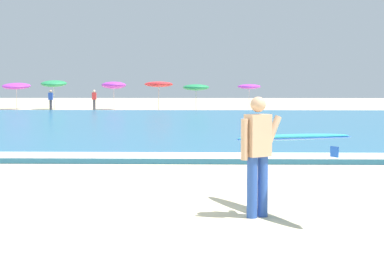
{
  "coord_description": "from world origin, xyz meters",
  "views": [
    {
      "loc": [
        1.96,
        -8.78,
        1.88
      ],
      "look_at": [
        1.69,
        1.91,
        1.1
      ],
      "focal_mm": 53.99,
      "sensor_mm": 36.0,
      "label": 1
    }
  ],
  "objects_px": {
    "beach_umbrella_2": "(114,85)",
    "beach_umbrella_0": "(16,86)",
    "beach_umbrella_3": "(159,84)",
    "beach_umbrella_5": "(249,87)",
    "beach_umbrella_1": "(54,84)",
    "surfer_with_board": "(272,145)",
    "beach_umbrella_4": "(196,87)",
    "beachgoer_near_row_left": "(51,100)",
    "beachgoer_near_row_mid": "(94,99)"
  },
  "relations": [
    {
      "from": "beach_umbrella_2",
      "to": "beach_umbrella_0",
      "type": "bearing_deg",
      "value": 179.31
    },
    {
      "from": "beach_umbrella_0",
      "to": "beach_umbrella_3",
      "type": "height_order",
      "value": "beach_umbrella_3"
    },
    {
      "from": "beach_umbrella_5",
      "to": "beach_umbrella_1",
      "type": "bearing_deg",
      "value": 172.14
    },
    {
      "from": "surfer_with_board",
      "to": "beach_umbrella_0",
      "type": "height_order",
      "value": "beach_umbrella_0"
    },
    {
      "from": "beach_umbrella_1",
      "to": "beach_umbrella_3",
      "type": "height_order",
      "value": "beach_umbrella_1"
    },
    {
      "from": "beach_umbrella_1",
      "to": "beach_umbrella_0",
      "type": "bearing_deg",
      "value": -179.43
    },
    {
      "from": "beach_umbrella_0",
      "to": "beach_umbrella_4",
      "type": "xyz_separation_m",
      "value": [
        14.54,
        -2.59,
        -0.09
      ]
    },
    {
      "from": "beachgoer_near_row_left",
      "to": "beach_umbrella_2",
      "type": "bearing_deg",
      "value": 40.58
    },
    {
      "from": "beach_umbrella_2",
      "to": "beach_umbrella_3",
      "type": "height_order",
      "value": "beach_umbrella_3"
    },
    {
      "from": "beach_umbrella_3",
      "to": "beachgoer_near_row_mid",
      "type": "height_order",
      "value": "beach_umbrella_3"
    },
    {
      "from": "beach_umbrella_2",
      "to": "beach_umbrella_4",
      "type": "relative_size",
      "value": 1.12
    },
    {
      "from": "beach_umbrella_0",
      "to": "beachgoer_near_row_left",
      "type": "bearing_deg",
      "value": -44.15
    },
    {
      "from": "beachgoer_near_row_mid",
      "to": "beach_umbrella_4",
      "type": "bearing_deg",
      "value": -1.86
    },
    {
      "from": "surfer_with_board",
      "to": "beachgoer_near_row_mid",
      "type": "distance_m",
      "value": 36.81
    },
    {
      "from": "beach_umbrella_0",
      "to": "beachgoer_near_row_left",
      "type": "xyz_separation_m",
      "value": [
        3.76,
        -3.65,
        -1.02
      ]
    },
    {
      "from": "beach_umbrella_0",
      "to": "beach_umbrella_3",
      "type": "bearing_deg",
      "value": -11.23
    },
    {
      "from": "surfer_with_board",
      "to": "beachgoer_near_row_left",
      "type": "height_order",
      "value": "surfer_with_board"
    },
    {
      "from": "surfer_with_board",
      "to": "beach_umbrella_1",
      "type": "distance_m",
      "value": 40.18
    },
    {
      "from": "beach_umbrella_0",
      "to": "beachgoer_near_row_left",
      "type": "distance_m",
      "value": 5.33
    },
    {
      "from": "beach_umbrella_5",
      "to": "beach_umbrella_2",
      "type": "bearing_deg",
      "value": 169.28
    },
    {
      "from": "beach_umbrella_4",
      "to": "beach_umbrella_5",
      "type": "bearing_deg",
      "value": 6.63
    },
    {
      "from": "beach_umbrella_2",
      "to": "beach_umbrella_5",
      "type": "xyz_separation_m",
      "value": [
        10.68,
        -2.02,
        -0.11
      ]
    },
    {
      "from": "beach_umbrella_5",
      "to": "beachgoer_near_row_left",
      "type": "distance_m",
      "value": 14.93
    },
    {
      "from": "surfer_with_board",
      "to": "beach_umbrella_0",
      "type": "xyz_separation_m",
      "value": [
        -16.28,
        37.89,
        0.83
      ]
    },
    {
      "from": "beach_umbrella_3",
      "to": "beachgoer_near_row_left",
      "type": "relative_size",
      "value": 1.42
    },
    {
      "from": "surfer_with_board",
      "to": "beach_umbrella_4",
      "type": "relative_size",
      "value": 1.19
    },
    {
      "from": "beachgoer_near_row_left",
      "to": "beach_umbrella_0",
      "type": "bearing_deg",
      "value": 135.85
    },
    {
      "from": "beach_umbrella_5",
      "to": "beachgoer_near_row_mid",
      "type": "height_order",
      "value": "beach_umbrella_5"
    },
    {
      "from": "beach_umbrella_2",
      "to": "beach_umbrella_4",
      "type": "distance_m",
      "value": 7.09
    },
    {
      "from": "beach_umbrella_0",
      "to": "beachgoer_near_row_left",
      "type": "relative_size",
      "value": 1.45
    },
    {
      "from": "beach_umbrella_1",
      "to": "beach_umbrella_3",
      "type": "xyz_separation_m",
      "value": [
        8.66,
        -2.35,
        -0.06
      ]
    },
    {
      "from": "beach_umbrella_4",
      "to": "beach_umbrella_5",
      "type": "xyz_separation_m",
      "value": [
        4.04,
        0.47,
        0.06
      ]
    },
    {
      "from": "surfer_with_board",
      "to": "beach_umbrella_0",
      "type": "relative_size",
      "value": 1.05
    },
    {
      "from": "beach_umbrella_1",
      "to": "beach_umbrella_3",
      "type": "bearing_deg",
      "value": -15.19
    },
    {
      "from": "surfer_with_board",
      "to": "beach_umbrella_3",
      "type": "distance_m",
      "value": 35.88
    },
    {
      "from": "beachgoer_near_row_left",
      "to": "beach_umbrella_5",
      "type": "bearing_deg",
      "value": 5.9
    },
    {
      "from": "surfer_with_board",
      "to": "beachgoer_near_row_left",
      "type": "relative_size",
      "value": 1.52
    },
    {
      "from": "beach_umbrella_0",
      "to": "beach_umbrella_3",
      "type": "distance_m",
      "value": 11.92
    },
    {
      "from": "beach_umbrella_2",
      "to": "surfer_with_board",
      "type": "bearing_deg",
      "value": -77.51
    },
    {
      "from": "beach_umbrella_3",
      "to": "beachgoer_near_row_left",
      "type": "bearing_deg",
      "value": -170.52
    },
    {
      "from": "beach_umbrella_4",
      "to": "beachgoer_near_row_mid",
      "type": "distance_m",
      "value": 7.85
    },
    {
      "from": "beach_umbrella_4",
      "to": "beachgoer_near_row_left",
      "type": "height_order",
      "value": "beach_umbrella_4"
    },
    {
      "from": "beach_umbrella_0",
      "to": "beachgoer_near_row_mid",
      "type": "relative_size",
      "value": 1.45
    },
    {
      "from": "beachgoer_near_row_mid",
      "to": "beachgoer_near_row_left",
      "type": "bearing_deg",
      "value": -156.29
    },
    {
      "from": "beach_umbrella_1",
      "to": "beach_umbrella_4",
      "type": "xyz_separation_m",
      "value": [
        11.5,
        -2.62,
        -0.29
      ]
    },
    {
      "from": "beach_umbrella_5",
      "to": "beach_umbrella_3",
      "type": "bearing_deg",
      "value": -178.29
    },
    {
      "from": "beach_umbrella_4",
      "to": "beachgoer_near_row_left",
      "type": "xyz_separation_m",
      "value": [
        -10.78,
        -1.06,
        -0.92
      ]
    },
    {
      "from": "beach_umbrella_3",
      "to": "beachgoer_near_row_left",
      "type": "xyz_separation_m",
      "value": [
        -7.93,
        -1.33,
        -1.16
      ]
    },
    {
      "from": "beach_umbrella_4",
      "to": "beachgoer_near_row_left",
      "type": "relative_size",
      "value": 1.27
    },
    {
      "from": "beach_umbrella_5",
      "to": "beachgoer_near_row_left",
      "type": "height_order",
      "value": "beach_umbrella_5"
    }
  ]
}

